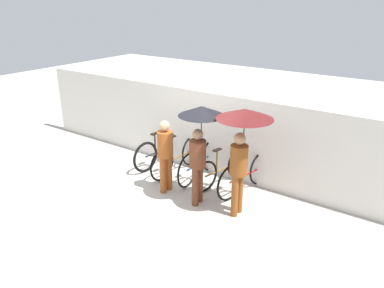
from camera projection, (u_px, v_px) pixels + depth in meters
ground_plane at (159, 204)px, 7.37m from camera, size 30.00×30.00×0.00m
back_wall at (210, 133)px, 8.44m from camera, size 10.56×0.12×1.88m
parked_bicycle_0 at (161, 150)px, 8.96m from camera, size 0.44×1.71×1.05m
parked_bicycle_1 at (178, 156)px, 8.59m from camera, size 0.44×1.80×1.11m
parked_bicycle_2 at (200, 161)px, 8.32m from camera, size 0.44×1.76×0.99m
parked_bicycle_3 at (223, 169)px, 8.05m from camera, size 0.55×1.69×1.00m
parked_bicycle_4 at (246, 174)px, 7.72m from camera, size 0.52×1.74×1.02m
pedestrian_leading at (165, 151)px, 7.56m from camera, size 0.32×0.32×1.54m
pedestrian_center at (200, 131)px, 6.94m from camera, size 0.87×0.87×1.95m
pedestrian_trailing at (243, 133)px, 6.54m from camera, size 1.02×1.02×2.02m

